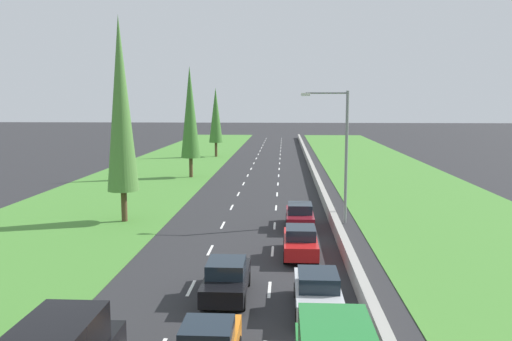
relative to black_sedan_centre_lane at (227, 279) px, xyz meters
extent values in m
plane|color=#28282B|center=(0.04, 39.97, -0.81)|extent=(300.00, 300.00, 0.00)
cube|color=#478433|center=(-12.61, 39.97, -0.79)|extent=(14.00, 140.00, 0.04)
cube|color=#478433|center=(14.39, 39.97, -0.79)|extent=(14.00, 140.00, 0.04)
cube|color=#9E9B93|center=(5.74, 39.97, -0.39)|extent=(0.44, 120.00, 0.85)
cube|color=white|center=(-1.71, 0.97, -0.81)|extent=(0.14, 2.00, 0.01)
cube|color=white|center=(-1.71, 6.97, -0.81)|extent=(0.14, 2.00, 0.01)
cube|color=white|center=(-1.71, 12.97, -0.81)|extent=(0.14, 2.00, 0.01)
cube|color=white|center=(-1.71, 18.97, -0.81)|extent=(0.14, 2.00, 0.01)
cube|color=white|center=(-1.71, 24.97, -0.81)|extent=(0.14, 2.00, 0.01)
cube|color=white|center=(-1.71, 30.97, -0.81)|extent=(0.14, 2.00, 0.01)
cube|color=white|center=(-1.71, 36.97, -0.81)|extent=(0.14, 2.00, 0.01)
cube|color=white|center=(-1.71, 42.97, -0.81)|extent=(0.14, 2.00, 0.01)
cube|color=white|center=(-1.71, 48.97, -0.81)|extent=(0.14, 2.00, 0.01)
cube|color=white|center=(-1.71, 54.97, -0.81)|extent=(0.14, 2.00, 0.01)
cube|color=white|center=(-1.71, 60.97, -0.81)|extent=(0.14, 2.00, 0.01)
cube|color=white|center=(-1.71, 66.97, -0.81)|extent=(0.14, 2.00, 0.01)
cube|color=white|center=(-1.71, 72.97, -0.81)|extent=(0.14, 2.00, 0.01)
cube|color=white|center=(-1.71, 78.97, -0.81)|extent=(0.14, 2.00, 0.01)
cube|color=white|center=(-1.71, 84.97, -0.81)|extent=(0.14, 2.00, 0.01)
cube|color=white|center=(-1.71, 90.97, -0.81)|extent=(0.14, 2.00, 0.01)
cube|color=white|center=(-1.71, 96.97, -0.81)|extent=(0.14, 2.00, 0.01)
cube|color=white|center=(1.79, 0.97, -0.81)|extent=(0.14, 2.00, 0.01)
cube|color=white|center=(1.79, 6.97, -0.81)|extent=(0.14, 2.00, 0.01)
cube|color=white|center=(1.79, 12.97, -0.81)|extent=(0.14, 2.00, 0.01)
cube|color=white|center=(1.79, 18.97, -0.81)|extent=(0.14, 2.00, 0.01)
cube|color=white|center=(1.79, 24.97, -0.81)|extent=(0.14, 2.00, 0.01)
cube|color=white|center=(1.79, 30.97, -0.81)|extent=(0.14, 2.00, 0.01)
cube|color=white|center=(1.79, 36.97, -0.81)|extent=(0.14, 2.00, 0.01)
cube|color=white|center=(1.79, 42.97, -0.81)|extent=(0.14, 2.00, 0.01)
cube|color=white|center=(1.79, 48.97, -0.81)|extent=(0.14, 2.00, 0.01)
cube|color=white|center=(1.79, 54.97, -0.81)|extent=(0.14, 2.00, 0.01)
cube|color=white|center=(1.79, 60.97, -0.81)|extent=(0.14, 2.00, 0.01)
cube|color=white|center=(1.79, 66.97, -0.81)|extent=(0.14, 2.00, 0.01)
cube|color=white|center=(1.79, 72.97, -0.81)|extent=(0.14, 2.00, 0.01)
cube|color=white|center=(1.79, 78.97, -0.81)|extent=(0.14, 2.00, 0.01)
cube|color=white|center=(1.79, 84.97, -0.81)|extent=(0.14, 2.00, 0.01)
cube|color=white|center=(1.79, 90.97, -0.81)|extent=(0.14, 2.00, 0.01)
cube|color=white|center=(1.79, 96.97, -0.81)|extent=(0.14, 2.00, 0.01)
cube|color=#19232D|center=(0.16, -6.59, 0.59)|extent=(1.52, 1.60, 0.64)
cube|color=black|center=(0.00, 0.03, -0.13)|extent=(1.76, 4.50, 0.72)
cube|color=#19232D|center=(0.00, -0.12, 0.53)|extent=(1.56, 1.90, 0.60)
cylinder|color=black|center=(-0.80, 1.43, -0.49)|extent=(0.22, 0.64, 0.64)
cylinder|color=black|center=(0.80, 1.43, -0.49)|extent=(0.22, 0.64, 0.64)
cylinder|color=black|center=(-0.80, -1.36, -0.49)|extent=(0.22, 0.64, 0.64)
cylinder|color=black|center=(0.80, -1.36, -0.49)|extent=(0.22, 0.64, 0.64)
cube|color=silver|center=(3.76, -1.28, -0.13)|extent=(1.76, 4.50, 0.72)
cube|color=#19232D|center=(3.76, -1.43, 0.53)|extent=(1.56, 1.90, 0.60)
cylinder|color=black|center=(2.96, 0.11, -0.49)|extent=(0.22, 0.64, 0.64)
cylinder|color=black|center=(4.56, 0.11, -0.49)|extent=(0.22, 0.64, 0.64)
cylinder|color=black|center=(2.96, -2.68, -0.49)|extent=(0.22, 0.64, 0.64)
cylinder|color=black|center=(4.56, -2.68, -0.49)|extent=(0.22, 0.64, 0.64)
cube|color=red|center=(3.31, 6.13, -0.13)|extent=(1.76, 4.50, 0.72)
cube|color=#19232D|center=(3.31, 5.98, 0.53)|extent=(1.56, 1.90, 0.60)
cylinder|color=black|center=(2.51, 7.53, -0.49)|extent=(0.22, 0.64, 0.64)
cylinder|color=black|center=(4.11, 7.53, -0.49)|extent=(0.22, 0.64, 0.64)
cylinder|color=black|center=(2.51, 4.74, -0.49)|extent=(0.22, 0.64, 0.64)
cylinder|color=black|center=(4.11, 4.74, -0.49)|extent=(0.22, 0.64, 0.64)
cube|color=maroon|center=(3.46, 12.63, -0.13)|extent=(1.76, 4.50, 0.72)
cube|color=#19232D|center=(3.46, 12.48, 0.53)|extent=(1.56, 1.90, 0.60)
cylinder|color=black|center=(2.66, 14.02, -0.49)|extent=(0.22, 0.64, 0.64)
cylinder|color=black|center=(4.26, 14.02, -0.49)|extent=(0.22, 0.64, 0.64)
cylinder|color=black|center=(2.66, 11.23, -0.49)|extent=(0.22, 0.64, 0.64)
cylinder|color=black|center=(4.26, 11.23, -0.49)|extent=(0.22, 0.64, 0.64)
cylinder|color=#4C3823|center=(-8.64, 13.66, 0.29)|extent=(0.41, 0.41, 2.20)
cone|color=#4C7F38|center=(-8.64, 13.66, 7.30)|extent=(2.15, 2.15, 11.82)
cylinder|color=#4C3823|center=(-7.85, 35.19, 0.29)|extent=(0.40, 0.40, 2.20)
cone|color=#3D752D|center=(-7.85, 35.19, 6.35)|extent=(2.10, 2.10, 9.93)
cylinder|color=#4C3823|center=(-7.93, 57.03, 0.29)|extent=(0.39, 0.39, 2.20)
cone|color=#3D752D|center=(-7.93, 57.03, 5.50)|extent=(2.06, 2.06, 8.22)
cylinder|color=gray|center=(6.60, 14.06, 3.69)|extent=(0.20, 0.20, 9.00)
cylinder|color=gray|center=(5.20, 14.06, 8.04)|extent=(2.80, 0.12, 0.12)
cube|color=silver|center=(3.80, 14.06, 7.94)|extent=(0.60, 0.28, 0.20)
camera|label=1|loc=(2.40, -21.17, 7.43)|focal=36.52mm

